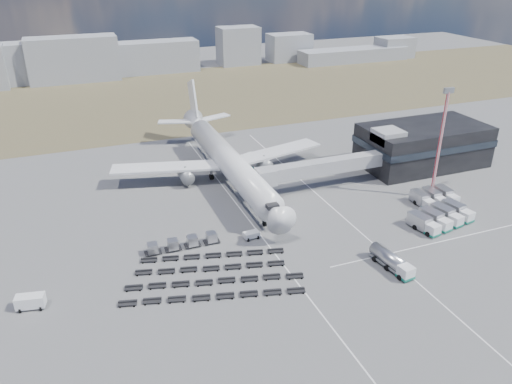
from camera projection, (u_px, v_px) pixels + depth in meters
name	position (u px, v px, depth m)	size (l,w,h in m)	color
ground	(283.00, 249.00, 88.72)	(420.00, 420.00, 0.00)	#565659
grass_strip	(161.00, 98.00, 181.22)	(420.00, 90.00, 0.01)	brown
lane_markings	(324.00, 231.00, 94.41)	(47.12, 110.00, 0.01)	silver
terminal	(422.00, 144.00, 122.12)	(30.40, 16.40, 11.00)	black
jet_bridge	(313.00, 169.00, 108.87)	(30.30, 3.80, 7.05)	#939399
airliner	(226.00, 159.00, 113.65)	(51.59, 64.53, 17.62)	silver
skyline	(64.00, 64.00, 201.84)	(299.55, 27.20, 17.67)	gray
fuel_tanker	(391.00, 261.00, 82.71)	(3.39, 9.11, 2.87)	silver
pushback_tug	(251.00, 235.00, 91.83)	(2.86, 1.61, 1.33)	silver
utility_van	(31.00, 302.00, 73.56)	(4.13, 1.87, 2.22)	silver
catering_truck	(256.00, 162.00, 121.75)	(4.65, 6.81, 2.89)	silver
service_trucks_near	(441.00, 217.00, 96.49)	(13.07, 8.80, 2.67)	silver
service_trucks_far	(434.00, 197.00, 104.46)	(8.23, 6.22, 2.50)	silver
uld_row	(183.00, 243.00, 88.50)	(13.52, 1.85, 1.87)	black
baggage_dollies	(212.00, 275.00, 81.06)	(29.81, 19.19, 0.66)	black
floodlight_mast	(440.00, 145.00, 102.61)	(2.24, 1.84, 23.83)	#B31C28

